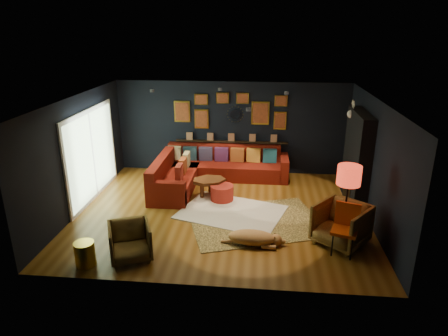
# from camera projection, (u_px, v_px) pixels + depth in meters

# --- Properties ---
(floor) EXTENTS (6.50, 6.50, 0.00)m
(floor) POSITION_uv_depth(u_px,v_px,m) (222.00, 212.00, 9.16)
(floor) COLOR brown
(floor) RESTS_ON ground
(room_walls) EXTENTS (6.50, 6.50, 6.50)m
(room_walls) POSITION_uv_depth(u_px,v_px,m) (221.00, 146.00, 8.62)
(room_walls) COLOR black
(room_walls) RESTS_ON ground
(sectional) EXTENTS (3.41, 2.69, 0.86)m
(sectional) POSITION_uv_depth(u_px,v_px,m) (206.00, 171.00, 10.80)
(sectional) COLOR maroon
(sectional) RESTS_ON ground
(ledge) EXTENTS (3.20, 0.12, 0.04)m
(ledge) POSITION_uv_depth(u_px,v_px,m) (231.00, 142.00, 11.36)
(ledge) COLOR black
(ledge) RESTS_ON room_walls
(gallery_wall) EXTENTS (3.15, 0.04, 1.02)m
(gallery_wall) POSITION_uv_depth(u_px,v_px,m) (231.00, 110.00, 11.09)
(gallery_wall) COLOR gold
(gallery_wall) RESTS_ON room_walls
(sunburst_mirror) EXTENTS (0.47, 0.16, 0.47)m
(sunburst_mirror) POSITION_uv_depth(u_px,v_px,m) (235.00, 114.00, 11.12)
(sunburst_mirror) COLOR silver
(sunburst_mirror) RESTS_ON room_walls
(fireplace) EXTENTS (0.31, 1.60, 2.20)m
(fireplace) POSITION_uv_depth(u_px,v_px,m) (356.00, 162.00, 9.37)
(fireplace) COLOR black
(fireplace) RESTS_ON ground
(deer_head) EXTENTS (0.50, 0.28, 0.45)m
(deer_head) POSITION_uv_depth(u_px,v_px,m) (359.00, 114.00, 9.49)
(deer_head) COLOR white
(deer_head) RESTS_ON fireplace
(sliding_door) EXTENTS (0.06, 2.80, 2.20)m
(sliding_door) POSITION_uv_depth(u_px,v_px,m) (92.00, 154.00, 9.65)
(sliding_door) COLOR white
(sliding_door) RESTS_ON ground
(ceiling_spots) EXTENTS (3.30, 2.50, 0.06)m
(ceiling_spots) POSITION_uv_depth(u_px,v_px,m) (225.00, 95.00, 9.04)
(ceiling_spots) COLOR black
(ceiling_spots) RESTS_ON room_walls
(shag_rug) EXTENTS (2.64, 2.24, 0.03)m
(shag_rug) POSITION_uv_depth(u_px,v_px,m) (231.00, 212.00, 9.13)
(shag_rug) COLOR silver
(shag_rug) RESTS_ON ground
(leopard_rug) EXTENTS (3.26, 2.76, 0.02)m
(leopard_rug) POSITION_uv_depth(u_px,v_px,m) (256.00, 222.00, 8.69)
(leopard_rug) COLOR #D8B65F
(leopard_rug) RESTS_ON ground
(coffee_table) EXTENTS (1.00, 0.86, 0.42)m
(coffee_table) POSITION_uv_depth(u_px,v_px,m) (209.00, 182.00, 9.91)
(coffee_table) COLOR #572E12
(coffee_table) RESTS_ON shag_rug
(pouf) EXTENTS (0.56, 0.56, 0.37)m
(pouf) POSITION_uv_depth(u_px,v_px,m) (222.00, 193.00, 9.69)
(pouf) COLOR maroon
(pouf) RESTS_ON shag_rug
(armchair_left) EXTENTS (0.94, 0.91, 0.75)m
(armchair_left) POSITION_uv_depth(u_px,v_px,m) (130.00, 240.00, 7.25)
(armchair_left) COLOR gold
(armchair_left) RESTS_ON ground
(armchair_right) EXTENTS (1.22, 1.21, 0.92)m
(armchair_right) POSITION_uv_depth(u_px,v_px,m) (341.00, 222.00, 7.70)
(armchair_right) COLOR gold
(armchair_right) RESTS_ON ground
(gold_stool) EXTENTS (0.36, 0.36, 0.45)m
(gold_stool) POSITION_uv_depth(u_px,v_px,m) (85.00, 254.00, 7.09)
(gold_stool) COLOR gold
(gold_stool) RESTS_ON ground
(orange_chair) EXTENTS (0.58, 0.58, 0.96)m
(orange_chair) POSITION_uv_depth(u_px,v_px,m) (346.00, 224.00, 7.39)
(orange_chair) COLOR black
(orange_chair) RESTS_ON ground
(floor_lamp) EXTENTS (0.45, 0.45, 1.62)m
(floor_lamp) POSITION_uv_depth(u_px,v_px,m) (349.00, 179.00, 7.41)
(floor_lamp) COLOR black
(floor_lamp) RESTS_ON ground
(dog) EXTENTS (1.29, 0.68, 0.40)m
(dog) POSITION_uv_depth(u_px,v_px,m) (252.00, 235.00, 7.74)
(dog) COLOR tan
(dog) RESTS_ON leopard_rug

